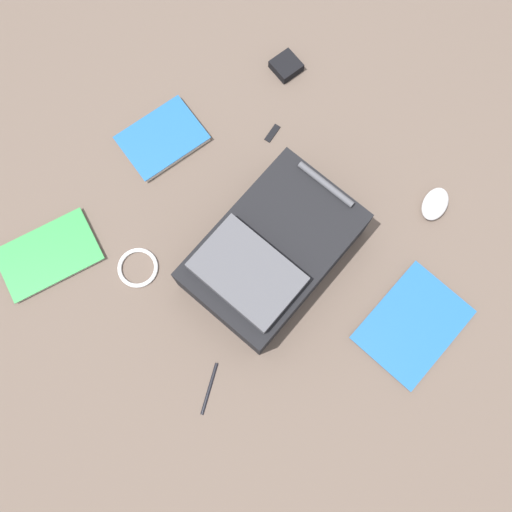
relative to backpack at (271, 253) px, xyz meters
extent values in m
plane|color=brown|center=(-0.03, -0.04, -0.08)|extent=(3.32, 3.32, 0.00)
cube|color=black|center=(0.00, 0.01, -0.01)|extent=(0.32, 0.46, 0.14)
cube|color=#4C4C51|center=(0.01, -0.09, 0.08)|extent=(0.26, 0.19, 0.04)
cylinder|color=#4C4C51|center=(-0.02, 0.21, 0.07)|extent=(0.17, 0.03, 0.02)
cube|color=silver|center=(0.38, 0.14, -0.07)|extent=(0.21, 0.28, 0.01)
cube|color=#1E5999|center=(0.38, 0.14, -0.06)|extent=(0.22, 0.28, 0.00)
cube|color=silver|center=(-0.42, -0.41, -0.07)|extent=(0.22, 0.28, 0.01)
cube|color=#2D8C3F|center=(-0.42, -0.41, -0.06)|extent=(0.23, 0.29, 0.00)
cube|color=silver|center=(-0.46, 0.03, -0.07)|extent=(0.19, 0.23, 0.02)
cube|color=#1E5999|center=(-0.46, 0.03, -0.06)|extent=(0.19, 0.24, 0.00)
ellipsoid|color=silver|center=(0.21, 0.42, -0.05)|extent=(0.09, 0.11, 0.04)
torus|color=silver|center=(-0.23, -0.27, -0.07)|extent=(0.11, 0.11, 0.01)
cylinder|color=black|center=(0.13, -0.35, -0.07)|extent=(0.07, 0.12, 0.01)
cube|color=black|center=(-0.37, 0.44, -0.06)|extent=(0.08, 0.08, 0.03)
cube|color=black|center=(-0.26, 0.26, -0.07)|extent=(0.03, 0.06, 0.01)
camera|label=1|loc=(0.22, -0.27, 1.38)|focal=39.31mm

